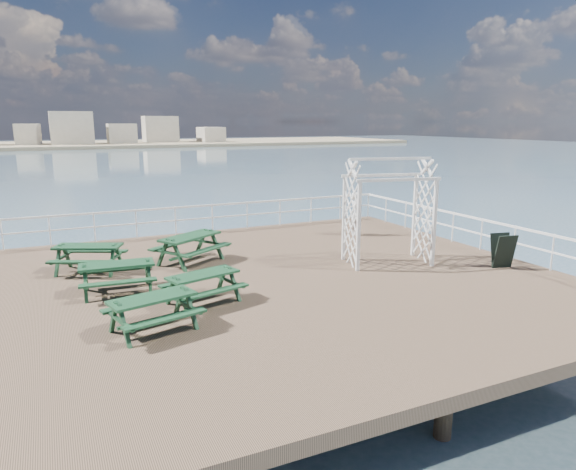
# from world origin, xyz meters

# --- Properties ---
(ground) EXTENTS (18.00, 14.00, 0.30)m
(ground) POSITION_xyz_m (0.00, 0.00, -0.15)
(ground) COLOR brown
(ground) RESTS_ON ground
(sea_backdrop) EXTENTS (300.00, 300.00, 9.20)m
(sea_backdrop) POSITION_xyz_m (12.54, 134.07, -0.51)
(sea_backdrop) COLOR #446573
(sea_backdrop) RESTS_ON ground
(railing) EXTENTS (17.77, 13.76, 1.10)m
(railing) POSITION_xyz_m (-0.07, 2.57, 0.87)
(railing) COLOR white
(railing) RESTS_ON ground
(picnic_table_a) EXTENTS (1.94, 1.61, 0.89)m
(picnic_table_a) POSITION_xyz_m (-2.93, 0.54, 0.57)
(picnic_table_a) COLOR #13351F
(picnic_table_a) RESTS_ON ground
(picnic_table_b) EXTENTS (2.31, 2.13, 0.90)m
(picnic_table_b) POSITION_xyz_m (-3.44, 2.87, 0.58)
(picnic_table_b) COLOR #13351F
(picnic_table_b) RESTS_ON ground
(picnic_table_c) EXTENTS (2.57, 2.45, 0.98)m
(picnic_table_c) POSITION_xyz_m (-0.51, 2.61, 0.63)
(picnic_table_c) COLOR #13351F
(picnic_table_c) RESTS_ON ground
(picnic_table_d) EXTENTS (2.04, 1.79, 0.85)m
(picnic_table_d) POSITION_xyz_m (-2.57, -2.31, 0.55)
(picnic_table_d) COLOR #13351F
(picnic_table_d) RESTS_ON ground
(picnic_table_e) EXTENTS (2.02, 1.79, 0.83)m
(picnic_table_e) POSITION_xyz_m (-1.15, -1.08, 0.53)
(picnic_table_e) COLOR #13351F
(picnic_table_e) RESTS_ON ground
(trellis_arbor) EXTENTS (2.84, 1.92, 3.24)m
(trellis_arbor) POSITION_xyz_m (5.00, 0.04, 1.44)
(trellis_arbor) COLOR white
(trellis_arbor) RESTS_ON ground
(sandwich_board) EXTENTS (0.72, 0.59, 1.04)m
(sandwich_board) POSITION_xyz_m (7.80, -1.89, 0.51)
(sandwich_board) COLOR black
(sandwich_board) RESTS_ON ground
(person) EXTENTS (0.71, 0.70, 1.66)m
(person) POSITION_xyz_m (6.30, 3.86, 0.83)
(person) COLOR silver
(person) RESTS_ON ground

